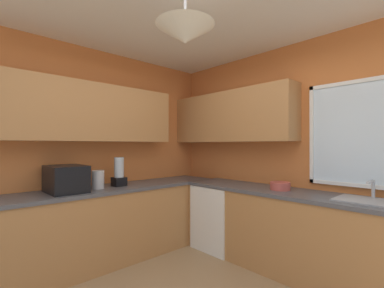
{
  "coord_description": "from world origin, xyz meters",
  "views": [
    {
      "loc": [
        1.45,
        -1.29,
        1.41
      ],
      "look_at": [
        -0.56,
        0.59,
        1.42
      ],
      "focal_mm": 24.68,
      "sensor_mm": 36.0,
      "label": 1
    }
  ],
  "objects_px": {
    "sink_assembly": "(369,200)",
    "blender_appliance": "(119,173)",
    "bowl": "(280,186)",
    "dishwasher": "(221,216)",
    "kettle": "(98,180)",
    "microwave": "(66,179)"
  },
  "relations": [
    {
      "from": "kettle",
      "to": "bowl",
      "type": "bearing_deg",
      "value": 44.77
    },
    {
      "from": "dishwasher",
      "to": "kettle",
      "type": "relative_size",
      "value": 3.94
    },
    {
      "from": "microwave",
      "to": "sink_assembly",
      "type": "distance_m",
      "value": 3.02
    },
    {
      "from": "sink_assembly",
      "to": "blender_appliance",
      "type": "relative_size",
      "value": 1.46
    },
    {
      "from": "dishwasher",
      "to": "blender_appliance",
      "type": "distance_m",
      "value": 1.49
    },
    {
      "from": "blender_appliance",
      "to": "microwave",
      "type": "bearing_deg",
      "value": -90.0
    },
    {
      "from": "microwave",
      "to": "kettle",
      "type": "xyz_separation_m",
      "value": [
        0.02,
        0.35,
        -0.04
      ]
    },
    {
      "from": "microwave",
      "to": "blender_appliance",
      "type": "relative_size",
      "value": 1.33
    },
    {
      "from": "dishwasher",
      "to": "bowl",
      "type": "xyz_separation_m",
      "value": [
        0.86,
        0.03,
        0.51
      ]
    },
    {
      "from": "bowl",
      "to": "kettle",
      "type": "bearing_deg",
      "value": -135.23
    },
    {
      "from": "blender_appliance",
      "to": "dishwasher",
      "type": "bearing_deg",
      "value": 60.82
    },
    {
      "from": "sink_assembly",
      "to": "dishwasher",
      "type": "bearing_deg",
      "value": -178.76
    },
    {
      "from": "sink_assembly",
      "to": "blender_appliance",
      "type": "distance_m",
      "value": 2.68
    },
    {
      "from": "kettle",
      "to": "microwave",
      "type": "bearing_deg",
      "value": -93.26
    },
    {
      "from": "dishwasher",
      "to": "microwave",
      "type": "height_order",
      "value": "microwave"
    },
    {
      "from": "dishwasher",
      "to": "kettle",
      "type": "xyz_separation_m",
      "value": [
        -0.64,
        -1.46,
        0.58
      ]
    },
    {
      "from": "blender_appliance",
      "to": "kettle",
      "type": "bearing_deg",
      "value": -85.9
    },
    {
      "from": "bowl",
      "to": "dishwasher",
      "type": "bearing_deg",
      "value": -178.01
    },
    {
      "from": "kettle",
      "to": "sink_assembly",
      "type": "distance_m",
      "value": 2.8
    },
    {
      "from": "kettle",
      "to": "bowl",
      "type": "xyz_separation_m",
      "value": [
        1.5,
        1.49,
        -0.06
      ]
    },
    {
      "from": "dishwasher",
      "to": "microwave",
      "type": "relative_size",
      "value": 1.76
    },
    {
      "from": "microwave",
      "to": "kettle",
      "type": "bearing_deg",
      "value": 86.74
    }
  ]
}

